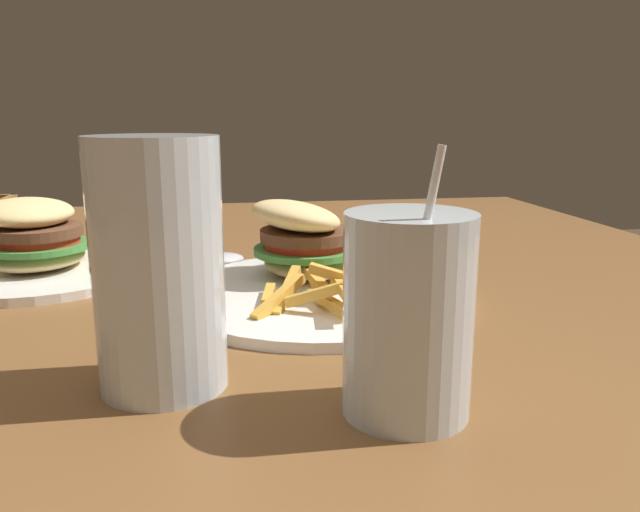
# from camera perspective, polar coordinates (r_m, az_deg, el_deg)

# --- Properties ---
(dining_table) EXTENTS (1.57, 1.36, 0.75)m
(dining_table) POSITION_cam_1_polar(r_m,az_deg,el_deg) (0.60, -11.51, -14.35)
(dining_table) COLOR brown
(dining_table) RESTS_ON ground_plane
(meal_plate_near) EXTENTS (0.31, 0.31, 0.10)m
(meal_plate_near) POSITION_cam_1_polar(r_m,az_deg,el_deg) (0.66, -0.72, -1.00)
(meal_plate_near) COLOR white
(meal_plate_near) RESTS_ON dining_table
(beer_glass) EXTENTS (0.09, 0.09, 0.17)m
(beer_glass) POSITION_cam_1_polar(r_m,az_deg,el_deg) (0.43, -14.51, -1.60)
(beer_glass) COLOR silver
(beer_glass) RESTS_ON dining_table
(juice_glass) EXTENTS (0.08, 0.08, 0.17)m
(juice_glass) POSITION_cam_1_polar(r_m,az_deg,el_deg) (0.39, 8.03, -5.96)
(juice_glass) COLOR silver
(juice_glass) RESTS_ON dining_table
(spoon) EXTENTS (0.09, 0.18, 0.02)m
(spoon) POSITION_cam_1_polar(r_m,az_deg,el_deg) (0.79, -8.47, -0.31)
(spoon) COLOR silver
(spoon) RESTS_ON dining_table
(meal_plate_far) EXTENTS (0.25, 0.25, 0.10)m
(meal_plate_far) POSITION_cam_1_polar(r_m,az_deg,el_deg) (0.79, -24.38, 0.41)
(meal_plate_far) COLOR white
(meal_plate_far) RESTS_ON dining_table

